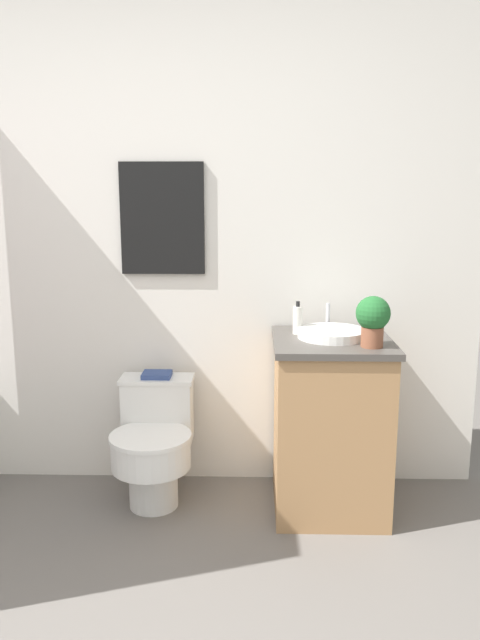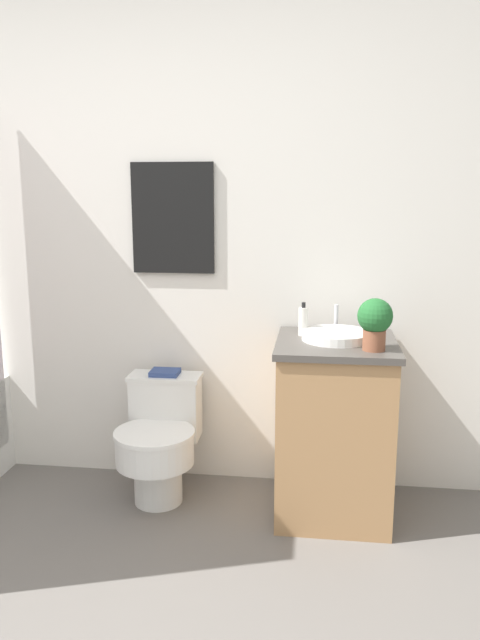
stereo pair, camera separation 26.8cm
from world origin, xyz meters
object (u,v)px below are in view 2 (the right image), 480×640
(toilet, at_px, (159,439))
(potted_plant, at_px, (375,321))
(soap_bottle, at_px, (303,321))
(sink, at_px, (337,335))
(book_on_tank, at_px, (165,372))

(toilet, relative_size, potted_plant, 2.65)
(soap_bottle, bearing_deg, toilet, -173.84)
(sink, relative_size, potted_plant, 1.58)
(soap_bottle, distance_m, potted_plant, 0.40)
(potted_plant, distance_m, book_on_tank, 1.10)
(soap_bottle, bearing_deg, sink, -26.02)
(soap_bottle, bearing_deg, potted_plant, -38.71)
(sink, xyz_separation_m, soap_bottle, (-0.15, 0.08, 0.05))
(book_on_tank, bearing_deg, sink, -9.51)
(toilet, height_order, sink, sink)
(soap_bottle, height_order, potted_plant, potted_plant)
(soap_bottle, xyz_separation_m, book_on_tank, (-0.68, 0.07, -0.29))
(sink, height_order, potted_plant, potted_plant)
(sink, height_order, book_on_tank, sink)
(toilet, distance_m, sink, 1.00)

